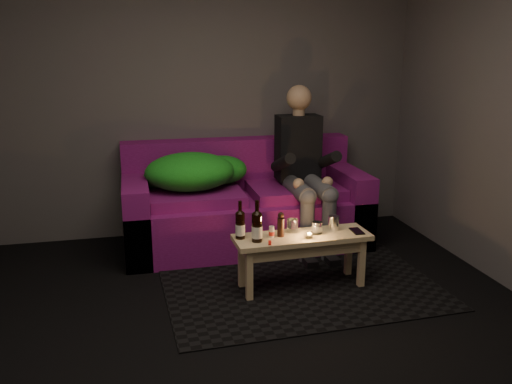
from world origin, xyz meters
TOP-DOWN VIEW (x-y plane):
  - floor at (0.00, 0.00)m, footprint 4.50×4.50m
  - room at (0.00, 0.47)m, footprint 4.50×4.50m
  - rug at (0.48, 0.81)m, footprint 2.10×1.56m
  - sofa at (0.26, 1.82)m, footprint 2.16×0.97m
  - green_blanket at (-0.18, 1.81)m, footprint 0.95×0.65m
  - person at (0.77, 1.65)m, footprint 0.39×0.90m
  - coffee_table at (0.48, 0.76)m, footprint 1.03×0.36m
  - beer_bottle_a at (0.02, 0.80)m, footprint 0.07×0.07m
  - beer_bottle_b at (0.12, 0.70)m, footprint 0.08×0.08m
  - salt_shaker at (0.25, 0.77)m, footprint 0.04×0.04m
  - pepper_mill at (0.32, 0.77)m, footprint 0.07×0.07m
  - tumbler_back at (0.43, 0.84)m, footprint 0.09×0.09m
  - tealight at (0.51, 0.69)m, footprint 0.05×0.05m
  - tumbler_front at (0.59, 0.76)m, footprint 0.10×0.10m
  - steel_cup at (0.75, 0.82)m, footprint 0.09×0.09m
  - smartphone at (0.91, 0.74)m, footprint 0.08×0.16m
  - red_lighter at (0.20, 0.64)m, footprint 0.04×0.07m

SIDE VIEW (x-z plane):
  - floor at x=0.00m, z-range 0.00..0.00m
  - rug at x=0.48m, z-range 0.00..0.01m
  - sofa at x=0.26m, z-range -0.13..0.80m
  - coffee_table at x=0.48m, z-range 0.13..0.55m
  - smartphone at x=0.91m, z-range 0.42..0.43m
  - red_lighter at x=0.20m, z-range 0.42..0.43m
  - tealight at x=0.51m, z-range 0.42..0.46m
  - salt_shaker at x=0.25m, z-range 0.42..0.50m
  - tumbler_front at x=0.59m, z-range 0.42..0.51m
  - tumbler_back at x=0.43m, z-range 0.42..0.52m
  - steel_cup at x=0.75m, z-range 0.42..0.53m
  - pepper_mill at x=0.32m, z-range 0.42..0.56m
  - beer_bottle_a at x=0.02m, z-range 0.38..0.67m
  - beer_bottle_b at x=0.12m, z-range 0.38..0.68m
  - green_blanket at x=-0.18m, z-range 0.54..0.86m
  - person at x=0.77m, z-range 0.03..1.47m
  - room at x=0.00m, z-range -0.61..3.89m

